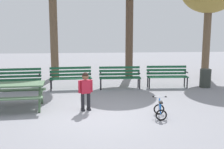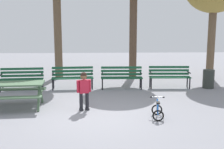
{
  "view_description": "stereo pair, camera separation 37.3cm",
  "coord_description": "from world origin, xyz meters",
  "views": [
    {
      "loc": [
        -0.24,
        -7.5,
        2.46
      ],
      "look_at": [
        0.53,
        1.71,
        0.85
      ],
      "focal_mm": 45.7,
      "sensor_mm": 36.0,
      "label": 1
    },
    {
      "loc": [
        0.13,
        -7.52,
        2.46
      ],
      "look_at": [
        0.53,
        1.71,
        0.85
      ],
      "focal_mm": 45.7,
      "sensor_mm": 36.0,
      "label": 2
    }
  ],
  "objects": [
    {
      "name": "child_standing",
      "position": [
        -0.33,
        0.55,
        0.67
      ],
      "size": [
        0.41,
        0.24,
        1.13
      ],
      "color": "black",
      "rests_on": "ground"
    },
    {
      "name": "kids_bicycle",
      "position": [
        1.66,
        -0.27,
        0.2
      ],
      "size": [
        0.42,
        0.59,
        0.54
      ],
      "color": "black",
      "rests_on": "ground"
    },
    {
      "name": "park_bench_far_left",
      "position": [
        -2.83,
        3.24,
        0.51
      ],
      "size": [
        1.63,
        0.56,
        0.85
      ],
      "color": "#195133",
      "rests_on": "ground"
    },
    {
      "name": "park_bench_right",
      "position": [
        0.98,
        3.4,
        0.51
      ],
      "size": [
        1.61,
        0.48,
        0.85
      ],
      "color": "#195133",
      "rests_on": "ground"
    },
    {
      "name": "trash_bin",
      "position": [
        4.41,
        3.31,
        0.36
      ],
      "size": [
        0.44,
        0.44,
        0.73
      ],
      "primitive_type": "cylinder",
      "color": "#2D332D",
      "rests_on": "ground"
    },
    {
      "name": "park_bench_far_right",
      "position": [
        2.88,
        3.46,
        0.51
      ],
      "size": [
        1.62,
        0.51,
        0.85
      ],
      "color": "#195133",
      "rests_on": "ground"
    },
    {
      "name": "ground",
      "position": [
        0.0,
        0.0,
        0.0
      ],
      "size": [
        36.0,
        36.0,
        0.0
      ],
      "primitive_type": "plane",
      "color": "gray"
    },
    {
      "name": "picnic_table",
      "position": [
        -2.46,
        0.88,
        0.59
      ],
      "size": [
        1.89,
        1.46,
        0.79
      ],
      "color": "#4C6B4C",
      "rests_on": "ground"
    },
    {
      "name": "park_bench_left",
      "position": [
        -0.93,
        3.45,
        0.51
      ],
      "size": [
        1.63,
        0.57,
        0.85
      ],
      "color": "#195133",
      "rests_on": "ground"
    }
  ]
}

